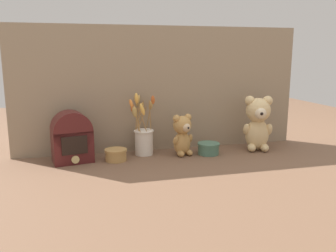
# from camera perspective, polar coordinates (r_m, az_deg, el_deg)

# --- Properties ---
(ground_plane) EXTENTS (4.00, 4.00, 0.00)m
(ground_plane) POSITION_cam_1_polar(r_m,az_deg,el_deg) (1.81, 0.16, -5.00)
(ground_plane) COLOR brown
(backdrop_wall) EXTENTS (1.55, 0.02, 0.66)m
(backdrop_wall) POSITION_cam_1_polar(r_m,az_deg,el_deg) (1.91, -1.11, 5.94)
(backdrop_wall) COLOR gray
(backdrop_wall) RESTS_ON ground
(teddy_bear_large) EXTENTS (0.17, 0.15, 0.30)m
(teddy_bear_large) POSITION_cam_1_polar(r_m,az_deg,el_deg) (1.97, 14.21, 0.61)
(teddy_bear_large) COLOR #DBBC84
(teddy_bear_large) RESTS_ON ground
(teddy_bear_medium) EXTENTS (0.12, 0.11, 0.21)m
(teddy_bear_medium) POSITION_cam_1_polar(r_m,az_deg,el_deg) (1.82, 2.34, -1.29)
(teddy_bear_medium) COLOR tan
(teddy_bear_medium) RESTS_ON ground
(flower_vase) EXTENTS (0.14, 0.14, 0.32)m
(flower_vase) POSITION_cam_1_polar(r_m,az_deg,el_deg) (1.84, -3.97, -1.66)
(flower_vase) COLOR silver
(flower_vase) RESTS_ON ground
(vintage_radio) EXTENTS (0.20, 0.16, 0.25)m
(vintage_radio) POSITION_cam_1_polar(r_m,az_deg,el_deg) (1.76, -15.16, -1.81)
(vintage_radio) COLOR #4C1919
(vintage_radio) RESTS_ON ground
(decorative_tin_tall) EXTENTS (0.11, 0.11, 0.06)m
(decorative_tin_tall) POSITION_cam_1_polar(r_m,az_deg,el_deg) (1.86, 6.54, -3.63)
(decorative_tin_tall) COLOR #47705B
(decorative_tin_tall) RESTS_ON ground
(decorative_tin_short) EXTENTS (0.11, 0.11, 0.06)m
(decorative_tin_short) POSITION_cam_1_polar(r_m,az_deg,el_deg) (1.76, -8.36, -4.59)
(decorative_tin_short) COLOR tan
(decorative_tin_short) RESTS_ON ground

